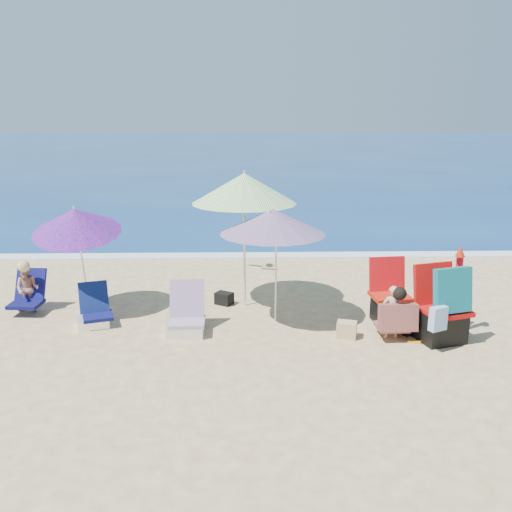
{
  "coord_description": "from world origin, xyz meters",
  "views": [
    {
      "loc": [
        -0.49,
        -7.23,
        3.28
      ],
      "look_at": [
        -0.3,
        1.0,
        1.1
      ],
      "focal_mm": 38.01,
      "sensor_mm": 36.0,
      "label": 1
    }
  ],
  "objects_px": {
    "chair_navy": "(94,314)",
    "chair_rainbow": "(186,320)",
    "umbrella_turquoise": "(273,222)",
    "person_left": "(28,288)",
    "camp_chair_right": "(441,314)",
    "person_center": "(394,314)",
    "furled_umbrella": "(457,286)",
    "camp_chair_left": "(391,304)",
    "umbrella_blue": "(76,221)",
    "umbrella_striped": "(244,188)"
  },
  "relations": [
    {
      "from": "chair_navy",
      "to": "chair_rainbow",
      "type": "height_order",
      "value": "chair_rainbow"
    },
    {
      "from": "umbrella_turquoise",
      "to": "person_left",
      "type": "bearing_deg",
      "value": 171.83
    },
    {
      "from": "camp_chair_right",
      "to": "person_center",
      "type": "distance_m",
      "value": 0.67
    },
    {
      "from": "furled_umbrella",
      "to": "camp_chair_right",
      "type": "relative_size",
      "value": 1.18
    },
    {
      "from": "umbrella_turquoise",
      "to": "furled_umbrella",
      "type": "distance_m",
      "value": 2.94
    },
    {
      "from": "furled_umbrella",
      "to": "person_left",
      "type": "relative_size",
      "value": 1.52
    },
    {
      "from": "camp_chair_left",
      "to": "person_center",
      "type": "distance_m",
      "value": 0.73
    },
    {
      "from": "chair_navy",
      "to": "umbrella_blue",
      "type": "bearing_deg",
      "value": 122.51
    },
    {
      "from": "umbrella_striped",
      "to": "furled_umbrella",
      "type": "relative_size",
      "value": 1.69
    },
    {
      "from": "umbrella_striped",
      "to": "camp_chair_left",
      "type": "distance_m",
      "value": 3.06
    },
    {
      "from": "chair_rainbow",
      "to": "person_center",
      "type": "bearing_deg",
      "value": -6.14
    },
    {
      "from": "umbrella_turquoise",
      "to": "umbrella_striped",
      "type": "distance_m",
      "value": 1.04
    },
    {
      "from": "camp_chair_left",
      "to": "umbrella_striped",
      "type": "bearing_deg",
      "value": 160.18
    },
    {
      "from": "chair_navy",
      "to": "person_center",
      "type": "bearing_deg",
      "value": -8.4
    },
    {
      "from": "furled_umbrella",
      "to": "chair_rainbow",
      "type": "bearing_deg",
      "value": 178.24
    },
    {
      "from": "umbrella_turquoise",
      "to": "umbrella_blue",
      "type": "xyz_separation_m",
      "value": [
        -3.16,
        0.48,
        -0.07
      ]
    },
    {
      "from": "person_center",
      "to": "umbrella_blue",
      "type": "bearing_deg",
      "value": 166.52
    },
    {
      "from": "chair_rainbow",
      "to": "umbrella_turquoise",
      "type": "bearing_deg",
      "value": 15.34
    },
    {
      "from": "chair_navy",
      "to": "camp_chair_right",
      "type": "distance_m",
      "value": 5.34
    },
    {
      "from": "camp_chair_left",
      "to": "person_center",
      "type": "height_order",
      "value": "camp_chair_left"
    },
    {
      "from": "camp_chair_right",
      "to": "person_center",
      "type": "relative_size",
      "value": 1.42
    },
    {
      "from": "umbrella_striped",
      "to": "chair_navy",
      "type": "height_order",
      "value": "umbrella_striped"
    },
    {
      "from": "furled_umbrella",
      "to": "chair_navy",
      "type": "bearing_deg",
      "value": 175.18
    },
    {
      "from": "chair_rainbow",
      "to": "camp_chair_right",
      "type": "bearing_deg",
      "value": -6.28
    },
    {
      "from": "person_left",
      "to": "camp_chair_right",
      "type": "bearing_deg",
      "value": -11.85
    },
    {
      "from": "furled_umbrella",
      "to": "camp_chair_left",
      "type": "relative_size",
      "value": 1.36
    },
    {
      "from": "chair_rainbow",
      "to": "person_center",
      "type": "distance_m",
      "value": 3.14
    },
    {
      "from": "chair_rainbow",
      "to": "person_center",
      "type": "xyz_separation_m",
      "value": [
        3.12,
        -0.34,
        0.2
      ]
    },
    {
      "from": "person_center",
      "to": "person_left",
      "type": "height_order",
      "value": "person_left"
    },
    {
      "from": "umbrella_turquoise",
      "to": "camp_chair_right",
      "type": "xyz_separation_m",
      "value": [
        2.44,
        -0.78,
        -1.23
      ]
    },
    {
      "from": "chair_navy",
      "to": "chair_rainbow",
      "type": "bearing_deg",
      "value": -13.0
    },
    {
      "from": "camp_chair_left",
      "to": "person_center",
      "type": "xyz_separation_m",
      "value": [
        -0.14,
        -0.7,
        0.1
      ]
    },
    {
      "from": "umbrella_turquoise",
      "to": "umbrella_striped",
      "type": "xyz_separation_m",
      "value": [
        -0.44,
        0.85,
        0.4
      ]
    },
    {
      "from": "camp_chair_right",
      "to": "person_left",
      "type": "relative_size",
      "value": 1.29
    },
    {
      "from": "person_left",
      "to": "umbrella_blue",
      "type": "bearing_deg",
      "value": -6.59
    },
    {
      "from": "chair_navy",
      "to": "chair_rainbow",
      "type": "relative_size",
      "value": 0.9
    },
    {
      "from": "umbrella_turquoise",
      "to": "umbrella_striped",
      "type": "bearing_deg",
      "value": 117.13
    },
    {
      "from": "umbrella_turquoise",
      "to": "person_center",
      "type": "xyz_separation_m",
      "value": [
        1.78,
        -0.7,
        -1.26
      ]
    },
    {
      "from": "umbrella_striped",
      "to": "furled_umbrella",
      "type": "distance_m",
      "value": 3.7
    },
    {
      "from": "umbrella_striped",
      "to": "person_left",
      "type": "relative_size",
      "value": 2.56
    },
    {
      "from": "furled_umbrella",
      "to": "camp_chair_left",
      "type": "height_order",
      "value": "furled_umbrella"
    },
    {
      "from": "person_left",
      "to": "person_center",
      "type": "bearing_deg",
      "value": -12.4
    },
    {
      "from": "umbrella_striped",
      "to": "furled_umbrella",
      "type": "height_order",
      "value": "umbrella_striped"
    },
    {
      "from": "furled_umbrella",
      "to": "camp_chair_right",
      "type": "height_order",
      "value": "furled_umbrella"
    },
    {
      "from": "umbrella_striped",
      "to": "chair_rainbow",
      "type": "bearing_deg",
      "value": -126.61
    },
    {
      "from": "chair_rainbow",
      "to": "camp_chair_left",
      "type": "height_order",
      "value": "camp_chair_left"
    },
    {
      "from": "chair_navy",
      "to": "person_left",
      "type": "relative_size",
      "value": 0.75
    },
    {
      "from": "umbrella_blue",
      "to": "umbrella_striped",
      "type": "bearing_deg",
      "value": 7.74
    },
    {
      "from": "furled_umbrella",
      "to": "camp_chair_right",
      "type": "bearing_deg",
      "value": -137.29
    },
    {
      "from": "camp_chair_right",
      "to": "furled_umbrella",
      "type": "bearing_deg",
      "value": 42.71
    }
  ]
}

